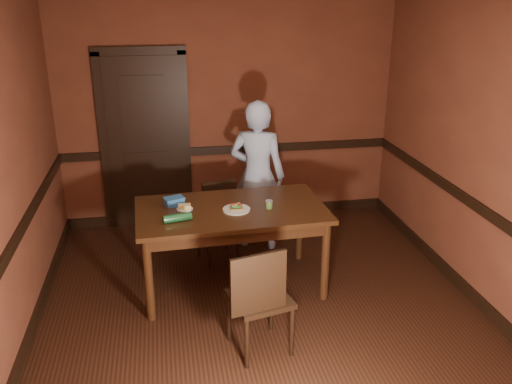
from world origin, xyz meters
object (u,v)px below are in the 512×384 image
object	(u,v)px
chair_far	(217,223)
sauce_jar	(269,204)
chair_near	(260,297)
cheese_saucer	(185,207)
person	(257,176)
sandwich_plate	(236,209)
dining_table	(232,248)
food_tub	(174,201)

from	to	relation	value
chair_far	sauce_jar	distance (m)	0.91
chair_far	sauce_jar	size ratio (longest dim) A/B	10.43
chair_near	sauce_jar	world-z (taller)	chair_near
chair_far	chair_near	size ratio (longest dim) A/B	0.87
chair_far	cheese_saucer	distance (m)	0.79
person	cheese_saucer	bearing A→B (deg)	65.84
chair_near	sandwich_plate	size ratio (longest dim) A/B	3.73
dining_table	sauce_jar	bearing A→B (deg)	-13.90
sauce_jar	sandwich_plate	bearing A→B (deg)	178.82
sauce_jar	cheese_saucer	world-z (taller)	sauce_jar
chair_far	sandwich_plate	xyz separation A→B (m)	(0.12, -0.66, 0.43)
dining_table	sandwich_plate	distance (m)	0.44
sandwich_plate	chair_far	bearing A→B (deg)	99.99
person	cheese_saucer	size ratio (longest dim) A/B	11.00
dining_table	sauce_jar	size ratio (longest dim) A/B	22.15
dining_table	cheese_saucer	bearing A→B (deg)	172.07
sauce_jar	food_tub	size ratio (longest dim) A/B	0.37
chair_far	person	bearing A→B (deg)	12.93
food_tub	chair_far	bearing A→B (deg)	24.07
food_tub	person	bearing A→B (deg)	16.77
person	sauce_jar	world-z (taller)	person
person	cheese_saucer	xyz separation A→B (m)	(-0.83, -0.81, 0.01)
person	chair_far	bearing A→B (deg)	49.99
dining_table	sauce_jar	distance (m)	0.58
chair_near	sandwich_plate	world-z (taller)	chair_near
cheese_saucer	chair_far	bearing A→B (deg)	57.35
sandwich_plate	cheese_saucer	bearing A→B (deg)	167.00
sandwich_plate	cheese_saucer	xyz separation A→B (m)	(-0.47, 0.11, 0.00)
dining_table	chair_far	size ratio (longest dim) A/B	2.12
sandwich_plate	chair_near	bearing A→B (deg)	-87.19
chair_far	sandwich_plate	world-z (taller)	sandwich_plate
chair_far	sandwich_plate	size ratio (longest dim) A/B	3.25
dining_table	cheese_saucer	world-z (taller)	cheese_saucer
chair_near	sandwich_plate	bearing A→B (deg)	-100.57
chair_near	person	bearing A→B (deg)	-112.98
cheese_saucer	sauce_jar	bearing A→B (deg)	-8.41
chair_far	sauce_jar	world-z (taller)	sauce_jar
chair_near	cheese_saucer	bearing A→B (deg)	-77.30
sauce_jar	cheese_saucer	size ratio (longest dim) A/B	0.53
chair_near	food_tub	world-z (taller)	chair_near
chair_far	food_tub	world-z (taller)	food_tub
chair_near	chair_far	bearing A→B (deg)	-97.60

